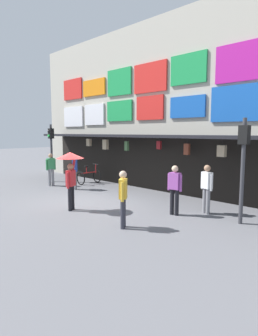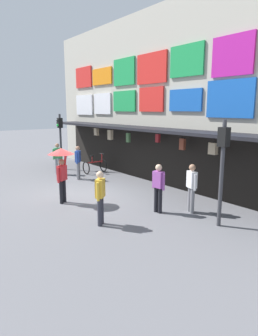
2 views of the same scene
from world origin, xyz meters
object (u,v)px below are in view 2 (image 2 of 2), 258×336
object	(u,v)px
traffic_light_near	(60,133)
pedestrian_in_yellow	(158,186)
pedestrian_in_white	(78,161)
pedestrian_with_umbrella	(61,160)
bicycle_parked	(95,166)
pedestrian_in_red	(192,186)
pedestrian_in_black	(100,195)
traffic_light_far	(223,156)
pedestrian_in_green	(58,157)

from	to	relation	value
traffic_light_near	pedestrian_in_yellow	size ratio (longest dim) A/B	1.90
pedestrian_in_white	pedestrian_with_umbrella	world-z (taller)	pedestrian_with_umbrella
bicycle_parked	pedestrian_in_red	bearing A→B (deg)	-5.72
traffic_light_near	pedestrian_in_black	xyz separation A→B (m)	(8.70, -2.79, -1.19)
traffic_light_near	pedestrian_with_umbrella	xyz separation A→B (m)	(5.98, -2.75, -0.50)
traffic_light_far	pedestrian_in_black	distance (m)	3.79
pedestrian_in_white	pedestrian_in_yellow	world-z (taller)	same
traffic_light_near	pedestrian_in_black	size ratio (longest dim) A/B	1.90
pedestrian_in_yellow	pedestrian_in_red	xyz separation A→B (m)	(0.68, 0.90, 0.00)
pedestrian_in_black	pedestrian_with_umbrella	bearing A→B (deg)	179.16
pedestrian_in_white	pedestrian_in_yellow	size ratio (longest dim) A/B	1.00
traffic_light_far	pedestrian_in_white	xyz separation A→B (m)	(-8.08, -0.45, -1.19)
pedestrian_in_black	pedestrian_in_yellow	bearing A→B (deg)	83.30
traffic_light_near	pedestrian_in_yellow	distance (m)	9.05
traffic_light_near	pedestrian_with_umbrella	distance (m)	6.60
pedestrian_in_yellow	pedestrian_with_umbrella	size ratio (longest dim) A/B	0.81
pedestrian_with_umbrella	pedestrian_in_red	size ratio (longest dim) A/B	1.24
bicycle_parked	pedestrian_in_yellow	distance (m)	7.07
traffic_light_near	pedestrian_in_yellow	xyz separation A→B (m)	(8.95, -0.64, -1.19)
pedestrian_in_white	pedestrian_in_green	distance (m)	1.73
traffic_light_near	pedestrian_in_yellow	bearing A→B (deg)	-4.09
traffic_light_far	pedestrian_in_green	world-z (taller)	traffic_light_far
pedestrian_in_yellow	pedestrian_in_black	world-z (taller)	same
traffic_light_far	pedestrian_in_white	bearing A→B (deg)	-176.84
pedestrian_in_black	pedestrian_with_umbrella	size ratio (longest dim) A/B	0.81
pedestrian_in_red	bicycle_parked	bearing A→B (deg)	174.28
pedestrian_in_red	traffic_light_near	bearing A→B (deg)	-178.46
bicycle_parked	pedestrian_in_yellow	world-z (taller)	pedestrian_in_yellow
bicycle_parked	pedestrian_in_red	world-z (taller)	pedestrian_in_red
traffic_light_near	bicycle_parked	bearing A→B (deg)	25.76
pedestrian_in_black	pedestrian_in_green	world-z (taller)	same
pedestrian_with_umbrella	bicycle_parked	bearing A→B (deg)	135.91
bicycle_parked	pedestrian_in_black	bearing A→B (deg)	-29.96
traffic_light_far	bicycle_parked	size ratio (longest dim) A/B	2.75
pedestrian_in_green	pedestrian_in_black	bearing A→B (deg)	-15.25
traffic_light_far	pedestrian_in_red	xyz separation A→B (m)	(-1.32, 0.24, -1.19)
traffic_light_far	pedestrian_in_red	distance (m)	1.80
traffic_light_near	pedestrian_in_black	distance (m)	9.21
pedestrian_in_white	pedestrian_in_yellow	xyz separation A→B (m)	(6.08, -0.21, 0.00)
pedestrian_in_yellow	pedestrian_with_umbrella	world-z (taller)	pedestrian_with_umbrella
traffic_light_near	pedestrian_in_green	world-z (taller)	traffic_light_near
traffic_light_near	pedestrian_in_white	bearing A→B (deg)	-8.46
traffic_light_far	pedestrian_in_red	bearing A→B (deg)	169.78
traffic_light_near	pedestrian_in_red	bearing A→B (deg)	1.54
traffic_light_far	pedestrian_in_red	size ratio (longest dim) A/B	1.90
traffic_light_far	pedestrian_in_yellow	distance (m)	2.42
pedestrian_in_green	pedestrian_in_red	distance (m)	8.52
bicycle_parked	pedestrian_in_green	xyz separation A→B (m)	(-0.93, -1.75, 0.55)
pedestrian_with_umbrella	pedestrian_in_yellow	bearing A→B (deg)	35.44
pedestrian_in_white	pedestrian_with_umbrella	distance (m)	3.95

